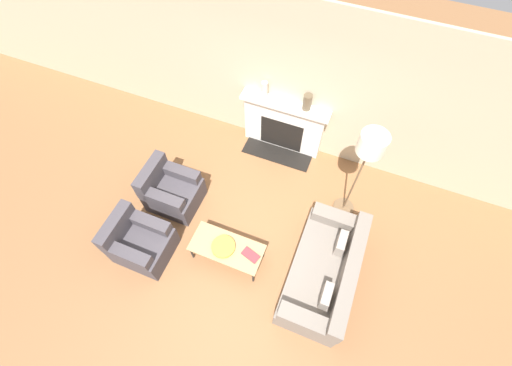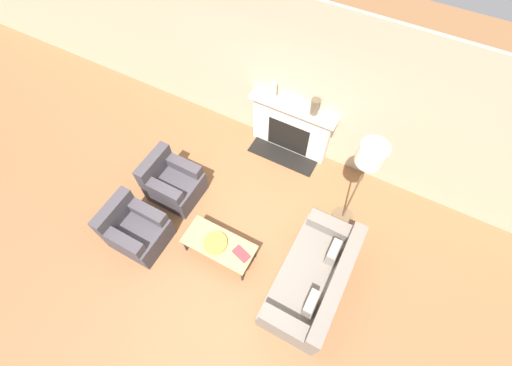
{
  "view_description": "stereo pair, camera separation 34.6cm",
  "coord_description": "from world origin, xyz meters",
  "px_view_note": "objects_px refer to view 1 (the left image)",
  "views": [
    {
      "loc": [
        0.93,
        -1.6,
        5.32
      ],
      "look_at": [
        -0.2,
        1.23,
        0.45
      ],
      "focal_mm": 24.0,
      "sensor_mm": 36.0,
      "label": 1
    },
    {
      "loc": [
        1.25,
        -1.46,
        5.32
      ],
      "look_at": [
        -0.2,
        1.23,
        0.45
      ],
      "focal_mm": 24.0,
      "sensor_mm": 36.0,
      "label": 2
    }
  ],
  "objects_px": {
    "book": "(251,255)",
    "mantel_vase_left": "(264,90)",
    "armchair_far": "(171,191)",
    "bowl": "(223,246)",
    "fireplace": "(283,126)",
    "coffee_table": "(227,248)",
    "armchair_near": "(139,242)",
    "floor_lamp": "(369,151)",
    "mantel_vase_center_left": "(307,102)",
    "couch": "(325,272)"
  },
  "relations": [
    {
      "from": "mantel_vase_left",
      "to": "couch",
      "type": "bearing_deg",
      "value": -50.79
    },
    {
      "from": "armchair_near",
      "to": "fireplace",
      "type": "bearing_deg",
      "value": -24.74
    },
    {
      "from": "bowl",
      "to": "fireplace",
      "type": "bearing_deg",
      "value": 88.39
    },
    {
      "from": "coffee_table",
      "to": "mantel_vase_center_left",
      "type": "distance_m",
      "value": 2.69
    },
    {
      "from": "bowl",
      "to": "book",
      "type": "distance_m",
      "value": 0.43
    },
    {
      "from": "armchair_near",
      "to": "mantel_vase_left",
      "type": "height_order",
      "value": "mantel_vase_left"
    },
    {
      "from": "floor_lamp",
      "to": "bowl",
      "type": "bearing_deg",
      "value": -134.45
    },
    {
      "from": "book",
      "to": "floor_lamp",
      "type": "bearing_deg",
      "value": 70.53
    },
    {
      "from": "book",
      "to": "floor_lamp",
      "type": "distance_m",
      "value": 2.27
    },
    {
      "from": "fireplace",
      "to": "mantel_vase_left",
      "type": "distance_m",
      "value": 0.83
    },
    {
      "from": "coffee_table",
      "to": "mantel_vase_left",
      "type": "xyz_separation_m",
      "value": [
        -0.37,
        2.51,
        0.9
      ]
    },
    {
      "from": "armchair_near",
      "to": "armchair_far",
      "type": "xyz_separation_m",
      "value": [
        0.0,
        1.0,
        0.0
      ]
    },
    {
      "from": "armchair_near",
      "to": "bowl",
      "type": "distance_m",
      "value": 1.33
    },
    {
      "from": "armchair_near",
      "to": "coffee_table",
      "type": "xyz_separation_m",
      "value": [
        1.31,
        0.4,
        0.04
      ]
    },
    {
      "from": "armchair_far",
      "to": "bowl",
      "type": "relative_size",
      "value": 2.35
    },
    {
      "from": "book",
      "to": "mantel_vase_left",
      "type": "relative_size",
      "value": 0.94
    },
    {
      "from": "couch",
      "to": "armchair_near",
      "type": "height_order",
      "value": "armchair_near"
    },
    {
      "from": "couch",
      "to": "bowl",
      "type": "distance_m",
      "value": 1.57
    },
    {
      "from": "coffee_table",
      "to": "armchair_far",
      "type": "bearing_deg",
      "value": 155.56
    },
    {
      "from": "fireplace",
      "to": "mantel_vase_left",
      "type": "height_order",
      "value": "mantel_vase_left"
    },
    {
      "from": "couch",
      "to": "armchair_near",
      "type": "bearing_deg",
      "value": -77.53
    },
    {
      "from": "fireplace",
      "to": "couch",
      "type": "relative_size",
      "value": 0.87
    },
    {
      "from": "coffee_table",
      "to": "fireplace",
      "type": "bearing_deg",
      "value": 89.4
    },
    {
      "from": "fireplace",
      "to": "coffee_table",
      "type": "distance_m",
      "value": 2.5
    },
    {
      "from": "mantel_vase_center_left",
      "to": "fireplace",
      "type": "bearing_deg",
      "value": -177.69
    },
    {
      "from": "fireplace",
      "to": "mantel_vase_center_left",
      "type": "bearing_deg",
      "value": 2.31
    },
    {
      "from": "mantel_vase_center_left",
      "to": "bowl",
      "type": "bearing_deg",
      "value": -99.74
    },
    {
      "from": "mantel_vase_left",
      "to": "armchair_near",
      "type": "bearing_deg",
      "value": -107.94
    },
    {
      "from": "fireplace",
      "to": "armchair_near",
      "type": "height_order",
      "value": "fireplace"
    },
    {
      "from": "floor_lamp",
      "to": "mantel_vase_left",
      "type": "height_order",
      "value": "floor_lamp"
    },
    {
      "from": "bowl",
      "to": "mantel_vase_center_left",
      "type": "distance_m",
      "value": 2.7
    },
    {
      "from": "couch",
      "to": "coffee_table",
      "type": "height_order",
      "value": "couch"
    },
    {
      "from": "armchair_near",
      "to": "mantel_vase_center_left",
      "type": "xyz_separation_m",
      "value": [
        1.7,
        2.91,
        0.93
      ]
    },
    {
      "from": "mantel_vase_left",
      "to": "mantel_vase_center_left",
      "type": "height_order",
      "value": "mantel_vase_left"
    },
    {
      "from": "bowl",
      "to": "floor_lamp",
      "type": "xyz_separation_m",
      "value": [
        1.55,
        1.58,
        1.19
      ]
    },
    {
      "from": "armchair_near",
      "to": "mantel_vase_left",
      "type": "distance_m",
      "value": 3.2
    },
    {
      "from": "bowl",
      "to": "mantel_vase_left",
      "type": "xyz_separation_m",
      "value": [
        -0.32,
        2.53,
        0.83
      ]
    },
    {
      "from": "book",
      "to": "mantel_vase_left",
      "type": "xyz_separation_m",
      "value": [
        -0.75,
        2.49,
        0.86
      ]
    },
    {
      "from": "armchair_far",
      "to": "bowl",
      "type": "bearing_deg",
      "value": -115.93
    },
    {
      "from": "armchair_far",
      "to": "bowl",
      "type": "distance_m",
      "value": 1.41
    },
    {
      "from": "couch",
      "to": "book",
      "type": "relative_size",
      "value": 6.13
    },
    {
      "from": "book",
      "to": "mantel_vase_left",
      "type": "distance_m",
      "value": 2.74
    },
    {
      "from": "bowl",
      "to": "book",
      "type": "xyz_separation_m",
      "value": [
        0.43,
        0.04,
        -0.03
      ]
    },
    {
      "from": "couch",
      "to": "book",
      "type": "bearing_deg",
      "value": -79.85
    },
    {
      "from": "armchair_near",
      "to": "mantel_vase_center_left",
      "type": "bearing_deg",
      "value": -30.25
    },
    {
      "from": "mantel_vase_center_left",
      "to": "floor_lamp",
      "type": "bearing_deg",
      "value": -40.29
    },
    {
      "from": "armchair_near",
      "to": "mantel_vase_center_left",
      "type": "distance_m",
      "value": 3.5
    },
    {
      "from": "armchair_near",
      "to": "mantel_vase_left",
      "type": "bearing_deg",
      "value": -17.94
    },
    {
      "from": "armchair_near",
      "to": "armchair_far",
      "type": "relative_size",
      "value": 1.0
    },
    {
      "from": "armchair_far",
      "to": "bowl",
      "type": "height_order",
      "value": "armchair_far"
    }
  ]
}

